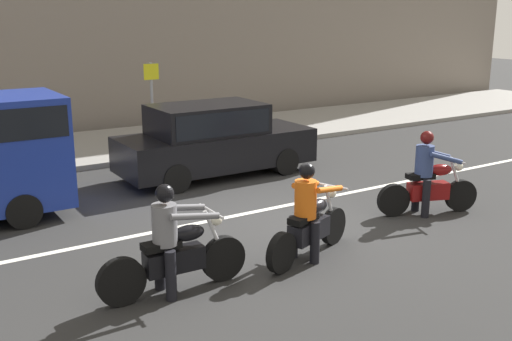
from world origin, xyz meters
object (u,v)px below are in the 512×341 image
at_px(motorcycle_with_rider_orange_stripe, 309,219).
at_px(motorcycle_with_rider_gray, 173,249).
at_px(parked_sedan_black, 213,139).
at_px(street_sign_post, 152,94).
at_px(motorcycle_with_rider_denim_blue, 428,180).

distance_m(motorcycle_with_rider_orange_stripe, motorcycle_with_rider_gray, 2.31).
bearing_deg(motorcycle_with_rider_gray, motorcycle_with_rider_orange_stripe, -0.13).
relative_size(motorcycle_with_rider_orange_stripe, motorcycle_with_rider_gray, 0.93).
bearing_deg(parked_sedan_black, motorcycle_with_rider_orange_stripe, -102.10).
bearing_deg(motorcycle_with_rider_orange_stripe, street_sign_post, 82.52).
bearing_deg(street_sign_post, motorcycle_with_rider_denim_blue, -76.02).
relative_size(motorcycle_with_rider_orange_stripe, motorcycle_with_rider_denim_blue, 1.04).
xyz_separation_m(motorcycle_with_rider_orange_stripe, motorcycle_with_rider_gray, (-2.31, 0.01, 0.01)).
bearing_deg(motorcycle_with_rider_denim_blue, motorcycle_with_rider_orange_stripe, -170.94).
distance_m(motorcycle_with_rider_denim_blue, street_sign_post, 8.62).
height_order(motorcycle_with_rider_orange_stripe, motorcycle_with_rider_denim_blue, motorcycle_with_rider_denim_blue).
bearing_deg(parked_sedan_black, street_sign_post, 89.16).
xyz_separation_m(motorcycle_with_rider_denim_blue, street_sign_post, (-2.07, 8.32, 0.87)).
distance_m(motorcycle_with_rider_orange_stripe, parked_sedan_black, 5.28).
bearing_deg(motorcycle_with_rider_gray, motorcycle_with_rider_denim_blue, 5.26).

